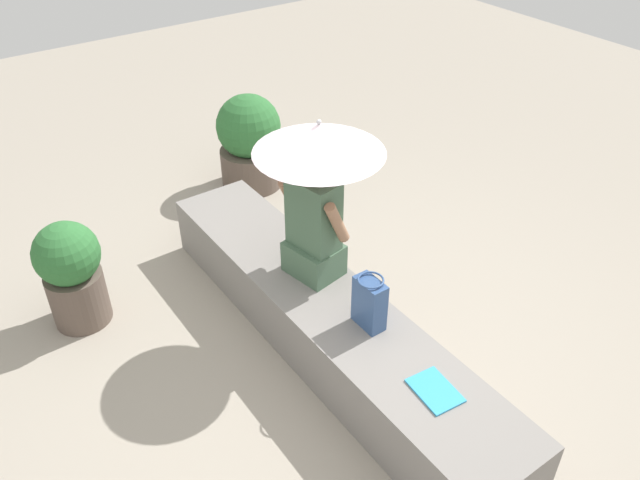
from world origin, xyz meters
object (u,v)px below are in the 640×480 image
object	(u,v)px
magazine	(435,390)
planter_far	(72,272)
handbag_black	(369,303)
person_seated	(314,223)
planter_near	(249,141)
parasol	(319,139)

from	to	relation	value
magazine	planter_far	size ratio (longest dim) A/B	0.36
handbag_black	planter_far	xyz separation A→B (m)	(-1.56, -1.29, -0.19)
person_seated	magazine	size ratio (longest dim) A/B	3.21
planter_near	planter_far	distance (m)	2.12
handbag_black	planter_far	distance (m)	2.03
person_seated	planter_near	xyz separation A→B (m)	(-1.88, 0.60, -0.38)
person_seated	magazine	bearing A→B (deg)	-2.97
planter_far	person_seated	bearing A→B (deg)	54.03
planter_near	magazine	bearing A→B (deg)	-12.07
person_seated	parasol	bearing A→B (deg)	106.03
handbag_black	planter_near	distance (m)	2.56
person_seated	planter_near	size ratio (longest dim) A/B	1.03
handbag_black	magazine	distance (m)	0.63
handbag_black	planter_near	size ratio (longest dim) A/B	0.39
planter_near	planter_far	world-z (taller)	planter_near
magazine	parasol	bearing A→B (deg)	-179.65
magazine	planter_far	distance (m)	2.50
parasol	magazine	bearing A→B (deg)	-5.33
magazine	planter_far	bearing A→B (deg)	-144.39
person_seated	parasol	xyz separation A→B (m)	(-0.01, 0.05, 0.56)
parasol	planter_near	world-z (taller)	parasol
magazine	planter_far	xyz separation A→B (m)	(-2.17, -1.25, -0.03)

